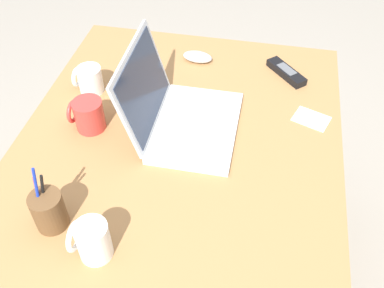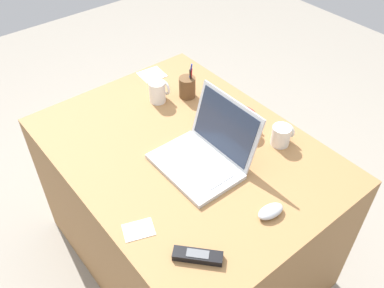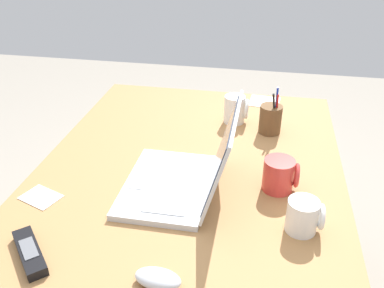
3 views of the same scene
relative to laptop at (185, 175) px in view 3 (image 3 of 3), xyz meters
The scene contains 10 objects.
desk 0.44m from the laptop, behind, with size 1.23×0.93×0.74m, color #9E7042.
laptop is the anchor object (origin of this frame).
computer_mouse 0.34m from the laptop, ahead, with size 0.06×0.10×0.03m, color silver.
coffee_mug_white 0.26m from the laptop, 101.60° to the left, with size 0.09×0.10×0.09m.
coffee_mug_tall 0.34m from the laptop, 70.76° to the left, with size 0.08×0.09×0.09m.
coffee_mug_spare 0.46m from the laptop, 167.72° to the left, with size 0.08×0.09×0.10m.
cordless_phone 0.44m from the laptop, 43.16° to the right, with size 0.15×0.14×0.03m.
pen_holder 0.46m from the laptop, 150.20° to the left, with size 0.08×0.08×0.18m.
paper_note_near_laptop 0.69m from the laptop, 162.97° to the left, with size 0.12×0.12×0.00m, color white.
paper_note_left 0.40m from the laptop, 74.18° to the right, with size 0.08×0.10×0.00m, color white.
Camera 3 is at (1.05, 0.20, 1.44)m, focal length 38.79 mm.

